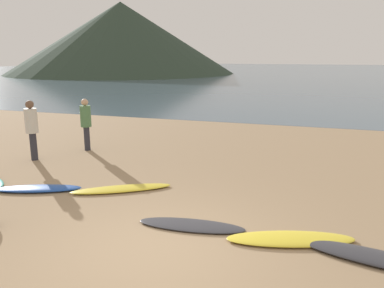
# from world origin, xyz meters

# --- Properties ---
(ground_plane) EXTENTS (120.00, 120.00, 0.20)m
(ground_plane) POSITION_xyz_m (0.00, 10.00, -0.10)
(ground_plane) COLOR #997C5B
(ground_plane) RESTS_ON ground
(ocean_water) EXTENTS (140.00, 100.00, 0.01)m
(ocean_water) POSITION_xyz_m (0.00, 61.67, 0.00)
(ocean_water) COLOR #475B6B
(ocean_water) RESTS_ON ground
(headland_hill) EXTENTS (35.34, 35.34, 10.84)m
(headland_hill) POSITION_xyz_m (-27.22, 50.68, 5.42)
(headland_hill) COLOR #28382B
(headland_hill) RESTS_ON ground
(surfboard_3) EXTENTS (2.01, 1.16, 0.10)m
(surfboard_3) POSITION_xyz_m (-3.62, 1.69, 0.05)
(surfboard_3) COLOR #1E479E
(surfboard_3) RESTS_ON ground
(surfboard_4) EXTENTS (2.20, 1.59, 0.08)m
(surfboard_4) POSITION_xyz_m (-1.81, 2.28, 0.04)
(surfboard_4) COLOR yellow
(surfboard_4) RESTS_ON ground
(surfboard_5) EXTENTS (2.00, 0.72, 0.07)m
(surfboard_5) POSITION_xyz_m (0.31, 0.97, 0.03)
(surfboard_5) COLOR #333338
(surfboard_5) RESTS_ON ground
(surfboard_6) EXTENTS (2.23, 1.20, 0.08)m
(surfboard_6) POSITION_xyz_m (2.05, 0.96, 0.04)
(surfboard_6) COLOR yellow
(surfboard_6) RESTS_ON ground
(surfboard_7) EXTENTS (2.36, 0.99, 0.10)m
(surfboard_7) POSITION_xyz_m (3.36, 0.72, 0.05)
(surfboard_7) COLOR #333338
(surfboard_7) RESTS_ON ground
(person_0) EXTENTS (0.36, 0.36, 1.76)m
(person_0) POSITION_xyz_m (-5.47, 3.81, 1.04)
(person_0) COLOR #2D2D38
(person_0) RESTS_ON ground
(person_2) EXTENTS (0.34, 0.34, 1.67)m
(person_2) POSITION_xyz_m (-4.64, 5.31, 0.98)
(person_2) COLOR #2D2D38
(person_2) RESTS_ON ground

